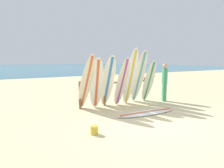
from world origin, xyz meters
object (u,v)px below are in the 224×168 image
Objects in this scene: surfboard_lying_on_sand at (147,113)px; sand_bucket at (94,130)px; surfboard_leaning_far_left at (86,82)px; surfboard_leaning_far_right at (149,81)px; surfboard_leaning_left at (97,83)px; beachgoer_standing at (164,81)px; surfboard_rack at (116,88)px; surfboard_leaning_center at (122,82)px; surfboard_leaning_center_right at (131,77)px; surfboard_leaning_right at (139,77)px; surfboard_leaning_center_left at (108,81)px.

sand_bucket reaches higher than surfboard_lying_on_sand.
surfboard_leaning_far_left is 3.08m from surfboard_leaning_far_right.
surfboard_leaning_left is 1.15× the size of beachgoer_standing.
surfboard_leaning_center is at bearing -86.11° from surfboard_rack.
surfboard_lying_on_sand is at bearing -102.32° from surfboard_leaning_center_right.
surfboard_lying_on_sand is at bearing -150.41° from beachgoer_standing.
surfboard_leaning_right reaches higher than sand_bucket.
surfboard_rack is at bearing 95.13° from surfboard_lying_on_sand.
surfboard_leaning_far_right is 2.24m from surfboard_lying_on_sand.
surfboard_leaning_far_right is at bearing -1.28° from surfboard_leaning_far_left.
surfboard_leaning_center is 0.84× the size of surfboard_leaning_center_right.
surfboard_leaning_center is at bearing -7.74° from surfboard_leaning_left.
surfboard_leaning_far_left is 9.69× the size of sand_bucket.
surfboard_rack is 1.59× the size of surfboard_leaning_center_left.
surfboard_leaning_center is 3.31m from sand_bucket.
surfboard_leaning_center_right reaches higher than surfboard_leaning_far_right.
sand_bucket is at bearing -118.02° from surfboard_leaning_left.
beachgoer_standing is (0.75, -0.25, 0.01)m from surfboard_leaning_far_right.
surfboard_leaning_left is 2.78m from sand_bucket.
surfboard_leaning_right reaches higher than beachgoer_standing.
surfboard_leaning_far_left is 1.99m from surfboard_leaning_center_right.
beachgoer_standing is at bearing -4.75° from surfboard_leaning_far_left.
surfboard_leaning_center_left is at bearing 164.76° from surfboard_leaning_center.
surfboard_leaning_right is at bearing 34.37° from sand_bucket.
sand_bucket is at bearing -162.87° from surfboard_lying_on_sand.
surfboard_leaning_center_left is at bearing 173.22° from beachgoer_standing.
surfboard_leaning_center_left reaches higher than surfboard_rack.
surfboard_leaning_far_right is (1.10, 0.07, -0.26)m from surfboard_leaning_center_right.
surfboard_leaning_center_left is 1.11× the size of surfboard_leaning_far_right.
surfboard_leaning_far_left is 0.91× the size of surfboard_leaning_right.
surfboard_leaning_right is (0.99, 0.10, 0.16)m from surfboard_leaning_center.
surfboard_rack is at bearing 161.08° from surfboard_leaning_right.
surfboard_leaning_center is at bearing 95.52° from surfboard_lying_on_sand.
surfboard_leaning_center_right reaches higher than surfboard_lying_on_sand.
surfboard_leaning_right is at bearing -18.92° from surfboard_rack.
surfboard_leaning_center_right is 1.01× the size of surfboard_lying_on_sand.
surfboard_leaning_far_left is at bearing 175.25° from beachgoer_standing.
surfboard_lying_on_sand is (1.67, -1.54, -1.05)m from surfboard_leaning_far_left.
surfboard_leaning_right is 1.23× the size of surfboard_leaning_far_right.
surfboard_lying_on_sand is 2.65m from beachgoer_standing.
surfboard_leaning_far_left is 0.90× the size of surfboard_lying_on_sand.
surfboard_leaning_left is (0.44, 0.01, -0.07)m from surfboard_leaning_far_left.
surfboard_leaning_far_left is at bearing -178.64° from surfboard_leaning_center_left.
surfboard_leaning_right reaches higher than surfboard_leaning_center.
surfboard_leaning_left is at bearing -179.06° from surfboard_leaning_center_left.
surfboard_leaning_center_right is at bearing -176.41° from surfboard_leaning_far_right.
surfboard_leaning_center reaches higher than surfboard_leaning_left.
beachgoer_standing is (2.29, -0.18, -0.06)m from surfboard_leaning_center.
surfboard_leaning_center_right is (0.47, -0.45, 0.52)m from surfboard_rack.
surfboard_rack is 1.76× the size of surfboard_leaning_far_right.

